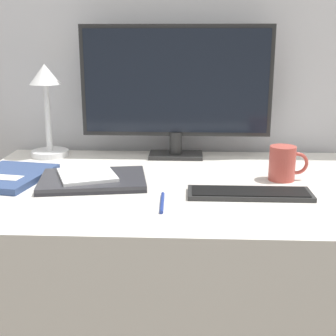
% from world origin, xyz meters
% --- Properties ---
extents(wall_back, '(3.60, 0.05, 2.40)m').
position_xyz_m(wall_back, '(0.00, 0.58, 1.20)').
color(wall_back, silver).
rests_on(wall_back, ground_plane).
extents(desk, '(1.18, 0.77, 0.70)m').
position_xyz_m(desk, '(0.00, 0.13, 0.35)').
color(desk, silver).
rests_on(desk, ground_plane).
extents(monitor, '(0.64, 0.11, 0.44)m').
position_xyz_m(monitor, '(-0.00, 0.44, 0.94)').
color(monitor, '#262626').
rests_on(monitor, desk).
extents(keyboard, '(0.32, 0.10, 0.01)m').
position_xyz_m(keyboard, '(0.20, 0.03, 0.71)').
color(keyboard, '#282828').
rests_on(keyboard, desk).
extents(laptop, '(0.32, 0.25, 0.02)m').
position_xyz_m(laptop, '(-0.22, 0.11, 0.71)').
color(laptop, '#232328').
rests_on(laptop, desk).
extents(ereader, '(0.20, 0.21, 0.01)m').
position_xyz_m(ereader, '(-0.24, 0.12, 0.73)').
color(ereader, white).
rests_on(ereader, laptop).
extents(desk_lamp, '(0.13, 0.13, 0.31)m').
position_xyz_m(desk_lamp, '(-0.44, 0.43, 0.89)').
color(desk_lamp, white).
rests_on(desk_lamp, desk).
extents(notebook, '(0.24, 0.30, 0.02)m').
position_xyz_m(notebook, '(-0.48, 0.14, 0.71)').
color(notebook, '#334775').
rests_on(notebook, desk).
extents(coffee_mug, '(0.11, 0.08, 0.10)m').
position_xyz_m(coffee_mug, '(0.32, 0.17, 0.75)').
color(coffee_mug, '#B7473D').
rests_on(coffee_mug, desk).
extents(pen, '(0.01, 0.14, 0.01)m').
position_xyz_m(pen, '(-0.02, -0.05, 0.71)').
color(pen, navy).
rests_on(pen, desk).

